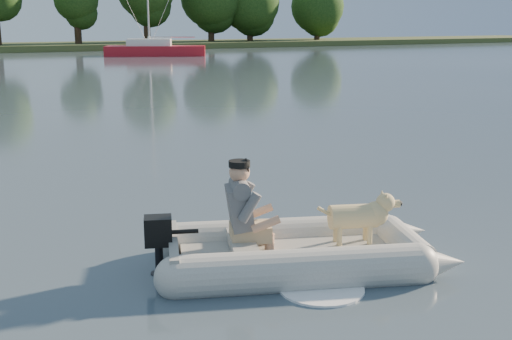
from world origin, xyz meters
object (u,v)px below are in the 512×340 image
man (241,204)px  dog (353,220)px  dinghy (301,218)px  sailboat (155,50)px

man → dog: man is taller
dinghy → dog: 0.64m
dog → dinghy: bearing=-175.4°
dog → sailboat: size_ratio=0.08×
man → dog: 1.35m
man → sailboat: (14.84, 45.09, -0.27)m
sailboat → dinghy: bearing=-82.6°
man → dog: bearing=0.0°
dog → sailboat: 47.52m
dog → man: bearing=180.0°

